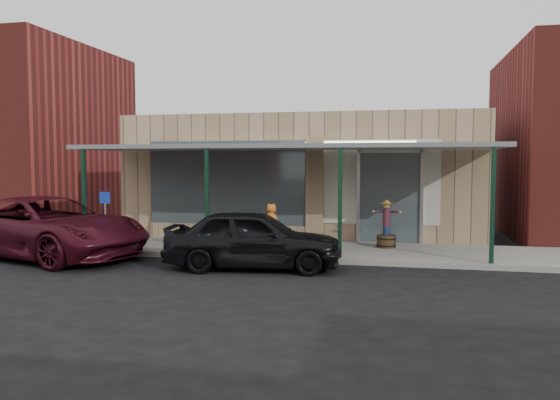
% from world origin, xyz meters
% --- Properties ---
extents(ground, '(120.00, 120.00, 0.00)m').
position_xyz_m(ground, '(0.00, 0.00, 0.00)').
color(ground, black).
rests_on(ground, ground).
extents(sidewalk, '(40.00, 3.20, 0.15)m').
position_xyz_m(sidewalk, '(0.00, 3.60, 0.07)').
color(sidewalk, gray).
rests_on(sidewalk, ground).
extents(storefront, '(12.00, 6.25, 4.20)m').
position_xyz_m(storefront, '(-0.00, 8.16, 2.09)').
color(storefront, tan).
rests_on(storefront, ground).
extents(awning, '(12.00, 3.00, 3.04)m').
position_xyz_m(awning, '(0.00, 3.56, 3.01)').
color(awning, slate).
rests_on(awning, ground).
extents(block_buildings_near, '(61.00, 8.00, 8.00)m').
position_xyz_m(block_buildings_near, '(2.01, 9.20, 3.77)').
color(block_buildings_near, maroon).
rests_on(block_buildings_near, ground).
extents(barrel_scarecrow, '(0.85, 0.62, 1.40)m').
position_xyz_m(barrel_scarecrow, '(2.94, 4.15, 0.62)').
color(barrel_scarecrow, '#4B341E').
rests_on(barrel_scarecrow, sidewalk).
extents(barrel_pumpkin, '(0.75, 0.75, 0.67)m').
position_xyz_m(barrel_pumpkin, '(-1.50, 2.91, 0.39)').
color(barrel_pumpkin, '#4B341E').
rests_on(barrel_pumpkin, sidewalk).
extents(handicap_sign, '(0.33, 0.04, 1.61)m').
position_xyz_m(handicap_sign, '(-5.00, 2.40, 1.19)').
color(handicap_sign, gray).
rests_on(handicap_sign, sidewalk).
extents(parked_sedan, '(4.50, 2.24, 1.56)m').
position_xyz_m(parked_sedan, '(-0.20, 1.02, 0.74)').
color(parked_sedan, black).
rests_on(parked_sedan, ground).
extents(car_maroon, '(6.53, 4.23, 1.67)m').
position_xyz_m(car_maroon, '(-6.17, 1.33, 0.84)').
color(car_maroon, '#440D1A').
rests_on(car_maroon, ground).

